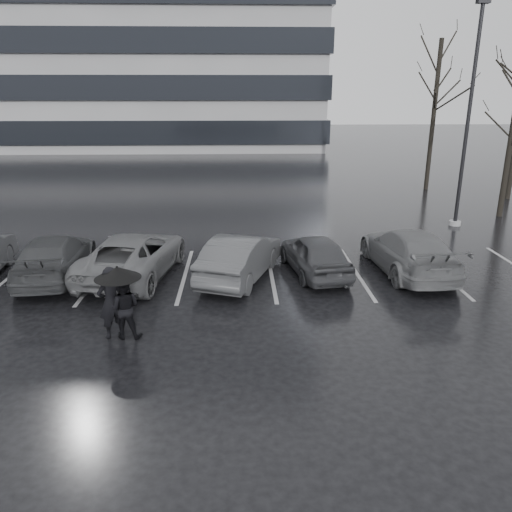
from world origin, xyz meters
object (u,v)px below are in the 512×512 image
(car_main, at_px, (315,254))
(car_west_b, at_px, (134,255))
(lamp_post, at_px, (467,129))
(tree_north, at_px, (433,117))
(car_east, at_px, (408,251))
(pedestrian_right, at_px, (124,307))
(car_west_c, at_px, (55,256))
(car_west_a, at_px, (241,257))
(tree_east, at_px, (512,130))
(pedestrian_left, at_px, (111,302))

(car_main, distance_m, car_west_b, 5.81)
(car_main, distance_m, lamp_post, 9.91)
(tree_north, bearing_deg, car_main, -121.77)
(car_east, distance_m, tree_north, 16.02)
(lamp_post, bearing_deg, pedestrian_right, -140.49)
(car_west_b, distance_m, car_west_c, 2.49)
(car_east, height_order, pedestrian_right, pedestrian_right)
(car_west_a, xyz_separation_m, car_west_b, (-3.40, 0.29, 0.00))
(car_west_b, bearing_deg, car_west_a, -175.63)
(car_east, height_order, lamp_post, lamp_post)
(car_west_a, distance_m, tree_north, 19.05)
(car_main, relative_size, car_west_b, 0.76)
(car_west_b, xyz_separation_m, car_west_c, (-2.49, 0.04, -0.03))
(tree_north, bearing_deg, pedestrian_right, -127.03)
(car_west_c, distance_m, lamp_post, 16.90)
(car_east, distance_m, tree_east, 10.70)
(car_west_a, bearing_deg, pedestrian_left, 71.41)
(pedestrian_right, xyz_separation_m, tree_north, (14.18, 18.80, 3.48))
(car_west_b, bearing_deg, tree_east, -145.12)
(tree_east, bearing_deg, tree_north, 98.13)
(pedestrian_right, distance_m, lamp_post, 16.36)
(car_main, relative_size, car_east, 0.78)
(car_main, relative_size, pedestrian_right, 2.49)
(tree_east, distance_m, tree_north, 7.08)
(car_main, distance_m, tree_north, 17.44)
(car_east, xyz_separation_m, tree_north, (5.92, 14.46, 3.54))
(pedestrian_right, distance_m, tree_east, 19.49)
(pedestrian_right, xyz_separation_m, lamp_post, (12.34, 10.18, 3.39))
(car_east, distance_m, lamp_post, 7.92)
(pedestrian_right, height_order, lamp_post, lamp_post)
(pedestrian_right, relative_size, tree_north, 0.18)
(pedestrian_right, distance_m, tree_north, 23.80)
(lamp_post, bearing_deg, car_main, -140.50)
(car_west_b, xyz_separation_m, tree_north, (14.80, 14.56, 3.54))
(tree_north, bearing_deg, car_west_b, -135.47)
(car_west_b, bearing_deg, lamp_post, -146.06)
(pedestrian_right, bearing_deg, lamp_post, -137.91)
(car_west_b, height_order, pedestrian_right, pedestrian_right)
(tree_east, bearing_deg, pedestrian_left, -142.83)
(car_east, bearing_deg, car_west_a, 0.43)
(car_west_c, distance_m, pedestrian_right, 5.29)
(car_west_a, distance_m, tree_east, 15.04)
(car_main, xyz_separation_m, car_west_a, (-2.41, -0.34, 0.05))
(car_west_b, height_order, car_east, car_east)
(car_west_c, distance_m, tree_east, 20.05)
(car_west_c, bearing_deg, car_east, 175.13)
(pedestrian_left, distance_m, lamp_post, 16.54)
(car_west_a, bearing_deg, tree_north, -107.62)
(car_west_a, distance_m, pedestrian_right, 4.83)
(car_west_b, bearing_deg, pedestrian_right, 107.63)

